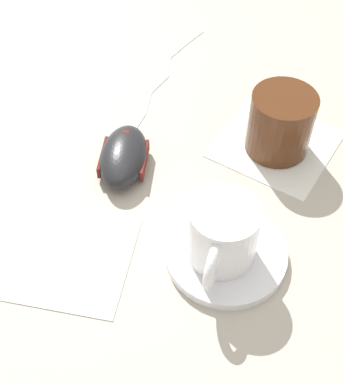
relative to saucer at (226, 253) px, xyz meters
The scene contains 8 objects.
ground_plane 0.10m from the saucer, 123.97° to the left, with size 3.00×3.00×0.00m, color #B2A899.
saucer is the anchor object (origin of this frame).
coffee_cup 0.04m from the saucer, 115.04° to the right, with size 0.07×0.11×0.07m.
computer_mouse 0.18m from the saucer, 161.17° to the left, with size 0.10×0.12×0.04m.
mouse_cable 0.32m from the saucer, 132.05° to the left, with size 0.04×0.26×0.00m.
napkin_under_glass 0.19m from the saucer, 95.78° to the left, with size 0.14×0.14×0.00m, color silver.
drinking_glass 0.19m from the saucer, 95.39° to the left, with size 0.08×0.08×0.08m, color #4C2814.
napkin_spare 0.17m from the saucer, 149.80° to the right, with size 0.13×0.13×0.00m, color silver.
Camera 1 is at (0.17, -0.40, 0.50)m, focal length 50.00 mm.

